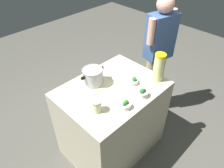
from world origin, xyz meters
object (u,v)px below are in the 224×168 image
Objects in this scene: mason_jar at (97,106)px; broccoli_bowl_back at (125,105)px; broccoli_bowl_center at (143,93)px; person_cook at (158,55)px; lemonade_pitcher at (159,67)px; broccoli_bowl_front at (133,81)px; cooking_pot at (93,76)px.

mason_jar reaches higher than broccoli_bowl_back.
broccoli_bowl_back is at bearing -34.99° from mason_jar.
mason_jar is 0.47m from broccoli_bowl_center.
broccoli_bowl_center is at bearing -154.65° from person_cook.
lemonade_pitcher reaches higher than broccoli_bowl_front.
person_cook reaches higher than cooking_pot.
cooking_pot is at bearing 140.70° from lemonade_pitcher.
person_cook is at bearing 33.84° from lemonade_pitcher.
cooking_pot is at bearing 53.73° from mason_jar.
lemonade_pitcher is 0.76m from mason_jar.
mason_jar is (-0.74, 0.11, -0.09)m from lemonade_pitcher.
broccoli_bowl_front is at bearing 148.16° from lemonade_pitcher.
broccoli_bowl_back is (-0.31, -0.18, 0.00)m from broccoli_bowl_front.
mason_jar is 1.10× the size of broccoli_bowl_center.
broccoli_bowl_front is 1.05× the size of broccoli_bowl_back.
cooking_pot reaches higher than broccoli_bowl_back.
cooking_pot is 0.39m from mason_jar.
broccoli_bowl_back is at bearing -175.78° from lemonade_pitcher.
person_cook is at bearing 25.35° from broccoli_bowl_center.
mason_jar reaches higher than broccoli_bowl_front.
broccoli_bowl_center reaches higher than broccoli_bowl_front.
person_cook is at bearing 19.59° from broccoli_bowl_back.
person_cook reaches higher than lemonade_pitcher.
broccoli_bowl_back is 1.08m from person_cook.
cooking_pot is 0.67m from lemonade_pitcher.
lemonade_pitcher is at bearing 9.35° from broccoli_bowl_center.
broccoli_bowl_front is at bearing -165.38° from person_cook.
broccoli_bowl_front is 0.73m from person_cook.
broccoli_bowl_back is (-0.02, -0.46, -0.06)m from cooking_pot.
lemonade_pitcher is 2.59× the size of mason_jar.
lemonade_pitcher is 2.87× the size of broccoli_bowl_back.
cooking_pot is at bearing 87.27° from broccoli_bowl_back.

